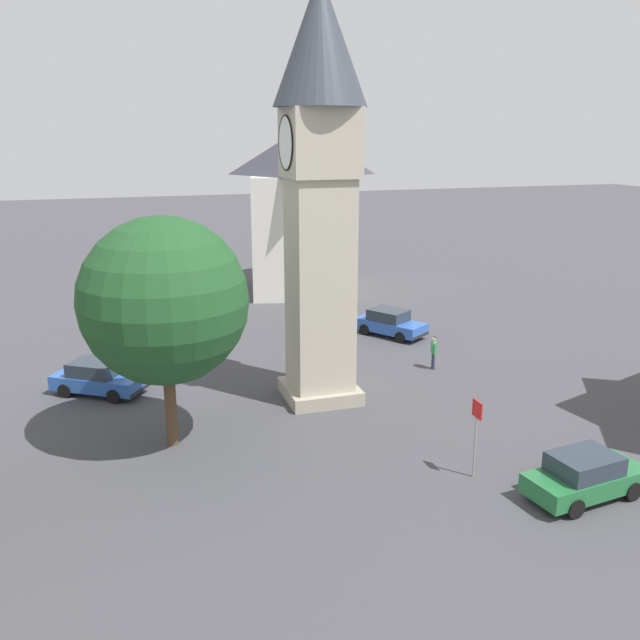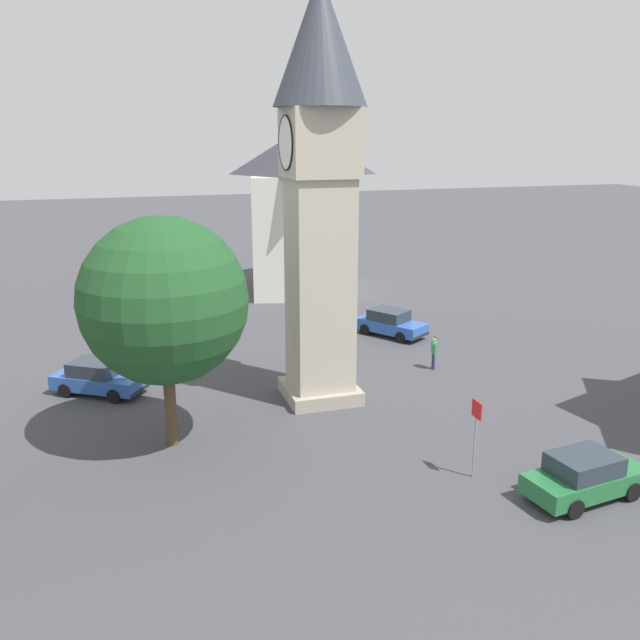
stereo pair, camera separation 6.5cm
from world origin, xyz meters
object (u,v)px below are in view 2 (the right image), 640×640
(tree, at_px, (164,301))
(road_sign, at_px, (476,426))
(car_silver_kerb, at_px, (98,378))
(clock_tower, at_px, (320,163))
(pedestrian, at_px, (434,350))
(car_blue_kerb, at_px, (390,323))
(car_red_corner, at_px, (585,476))
(building_corner_back, at_px, (303,210))

(tree, height_order, road_sign, tree)
(car_silver_kerb, bearing_deg, road_sign, 46.12)
(clock_tower, distance_m, tree, 8.65)
(clock_tower, bearing_deg, pedestrian, 106.47)
(tree, bearing_deg, pedestrian, 109.57)
(clock_tower, distance_m, road_sign, 12.23)
(clock_tower, height_order, car_silver_kerb, clock_tower)
(pedestrian, bearing_deg, road_sign, -19.29)
(car_blue_kerb, height_order, road_sign, road_sign)
(car_blue_kerb, distance_m, car_silver_kerb, 16.74)
(car_silver_kerb, height_order, road_sign, road_sign)
(clock_tower, xyz_separation_m, car_silver_kerb, (-3.40, -9.43, -9.49))
(car_red_corner, bearing_deg, tree, -122.62)
(car_blue_kerb, height_order, building_corner_back, building_corner_back)
(car_red_corner, height_order, road_sign, road_sign)
(clock_tower, height_order, building_corner_back, clock_tower)
(car_silver_kerb, height_order, car_red_corner, same)
(car_blue_kerb, distance_m, pedestrian, 5.95)
(car_blue_kerb, xyz_separation_m, building_corner_back, (-12.64, -1.65, 5.20))
(car_blue_kerb, relative_size, road_sign, 1.56)
(car_silver_kerb, relative_size, tree, 0.51)
(building_corner_back, height_order, road_sign, building_corner_back)
(car_blue_kerb, height_order, car_red_corner, same)
(car_blue_kerb, height_order, pedestrian, pedestrian)
(road_sign, bearing_deg, pedestrian, 160.71)
(tree, height_order, building_corner_back, building_corner_back)
(clock_tower, xyz_separation_m, car_red_corner, (10.72, 5.66, -9.49))
(building_corner_back, bearing_deg, car_silver_kerb, -40.24)
(clock_tower, bearing_deg, road_sign, 18.91)
(car_blue_kerb, relative_size, pedestrian, 2.59)
(car_silver_kerb, distance_m, tree, 8.31)
(clock_tower, bearing_deg, car_blue_kerb, 139.64)
(car_silver_kerb, relative_size, car_red_corner, 1.02)
(tree, distance_m, building_corner_back, 26.11)
(building_corner_back, bearing_deg, road_sign, -4.24)
(car_red_corner, bearing_deg, road_sign, -129.41)
(car_silver_kerb, bearing_deg, tree, 23.52)
(clock_tower, height_order, pedestrian, clock_tower)
(clock_tower, xyz_separation_m, road_sign, (8.45, 2.90, -8.35))
(clock_tower, xyz_separation_m, car_blue_kerb, (-7.88, 6.69, -9.49))
(clock_tower, xyz_separation_m, building_corner_back, (-20.51, 5.05, -4.29))
(car_red_corner, bearing_deg, building_corner_back, -178.88)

